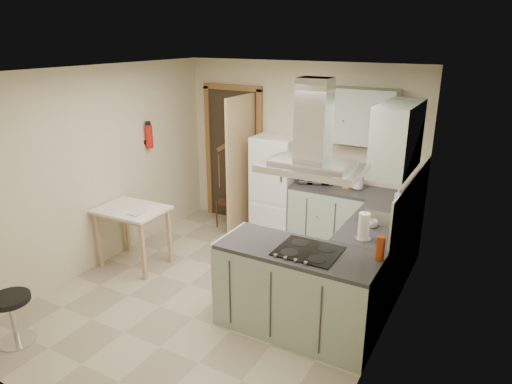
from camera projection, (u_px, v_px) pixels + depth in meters
The scene contains 28 objects.
floor at pixel (221, 294), 5.25m from camera, with size 4.20×4.20×0.00m, color tan.
ceiling at pixel (215, 71), 4.44m from camera, with size 4.20×4.20×0.00m, color silver.
back_wall at pixel (299, 151), 6.58m from camera, with size 3.60×3.60×0.00m, color beige.
left_wall at pixel (98, 169), 5.67m from camera, with size 4.20×4.20×0.00m, color beige.
right_wall at pixel (389, 225), 4.02m from camera, with size 4.20×4.20×0.00m, color beige.
doorway at pixel (233, 155), 7.12m from camera, with size 1.10×0.12×2.10m, color brown.
fridge at pixel (277, 187), 6.59m from camera, with size 0.60×0.60×1.50m, color white.
counter_back at pixel (332, 217), 6.29m from camera, with size 1.08×0.60×0.90m, color #9EB2A0.
counter_right at pixel (380, 249), 5.34m from camera, with size 0.60×1.95×0.90m, color #9EB2A0.
splashback at pixel (364, 166), 6.16m from camera, with size 1.68×0.02×0.50m, color beige.
wall_cabinet_back at pixel (363, 116), 5.80m from camera, with size 0.85×0.35×0.70m, color #9EB2A0.
wall_cabinet_right at pixel (398, 138), 4.60m from camera, with size 0.35×0.90×0.70m, color #9EB2A0.
peninsula at pixel (297, 291), 4.49m from camera, with size 1.55×0.65×0.90m, color #9EB2A0.
hob at pixel (308, 251), 4.29m from camera, with size 0.58×0.50×0.01m, color black.
extractor_hood at pixel (312, 168), 4.02m from camera, with size 0.90×0.55×0.10m, color silver.
sink at pixel (380, 219), 5.05m from camera, with size 0.45×0.40×0.01m, color silver.
fire_extinguisher at pixel (149, 136), 6.31m from camera, with size 0.10×0.10×0.32m, color #B2140F.
drop_leaf_table at pixel (134, 237), 5.81m from camera, with size 0.83×0.63×0.78m, color #D7AE84.
bentwood_chair at pixel (230, 201), 6.97m from camera, with size 0.38×0.38×0.86m, color #50281A.
stool at pixel (13, 319), 4.37m from camera, with size 0.38×0.38×0.50m, color black.
microwave at pixel (315, 173), 6.28m from camera, with size 0.46×0.31×0.26m, color black.
kettle at pixel (358, 182), 5.99m from camera, with size 0.14×0.14×0.20m, color silver.
cereal_box at pixel (346, 175), 6.10m from camera, with size 0.08×0.21×0.32m, color gold.
soap_bottle at pixel (398, 197), 5.45m from camera, with size 0.09×0.09×0.20m, color #A6A6B2.
paper_towel at pixel (364, 226), 4.51m from camera, with size 0.11×0.11×0.29m, color white.
cup at pixel (372, 224), 4.82m from camera, with size 0.11×0.11×0.08m, color silver.
red_bottle at pixel (380, 248), 4.11m from camera, with size 0.08×0.08×0.23m, color #A8370E.
book at pixel (131, 208), 5.56m from camera, with size 0.15×0.21×0.09m, color #A34736.
Camera 1 is at (2.58, -3.80, 2.84)m, focal length 32.00 mm.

